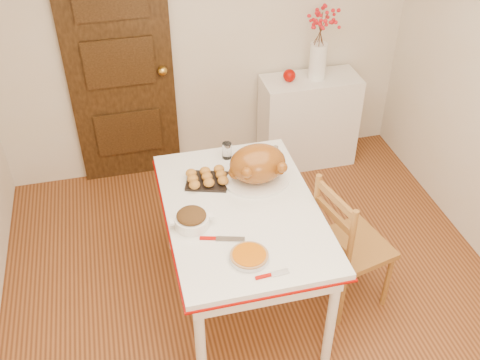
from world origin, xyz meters
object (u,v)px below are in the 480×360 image
object	(u,v)px
chair_oak	(353,243)
turkey_platter	(258,166)
sideboard	(308,121)
kitchen_table	(242,256)
pumpkin_pie	(249,256)

from	to	relation	value
chair_oak	turkey_platter	world-z (taller)	turkey_platter
sideboard	kitchen_table	bearing A→B (deg)	-123.45
sideboard	turkey_platter	bearing A→B (deg)	-123.18
chair_oak	pumpkin_pie	bearing A→B (deg)	96.69
kitchen_table	pumpkin_pie	xyz separation A→B (m)	(-0.07, -0.43, 0.44)
kitchen_table	chair_oak	distance (m)	0.73
kitchen_table	sideboard	bearing A→B (deg)	56.55
chair_oak	pumpkin_pie	world-z (taller)	chair_oak
sideboard	kitchen_table	world-z (taller)	sideboard
kitchen_table	turkey_platter	distance (m)	0.61
turkey_platter	chair_oak	bearing A→B (deg)	-39.94
chair_oak	turkey_platter	xyz separation A→B (m)	(-0.55, 0.37, 0.46)
kitchen_table	chair_oak	size ratio (longest dim) A/B	1.39
sideboard	pumpkin_pie	bearing A→B (deg)	-118.71
turkey_platter	pumpkin_pie	bearing A→B (deg)	-114.85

